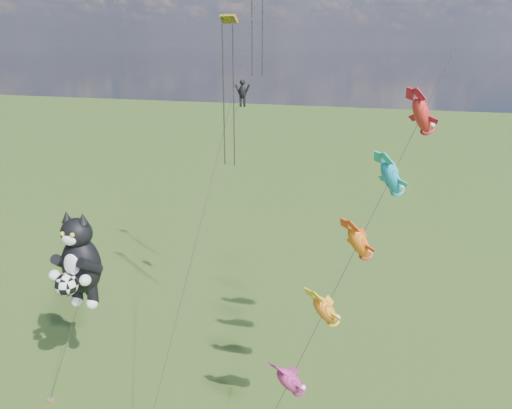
% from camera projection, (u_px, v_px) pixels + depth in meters
% --- Properties ---
extents(ground, '(300.00, 300.00, 0.00)m').
position_uv_depth(ground, '(51.00, 375.00, 32.05)').
color(ground, '#1F3B0E').
extents(cat_kite_rig, '(2.98, 4.30, 11.21)m').
position_uv_depth(cat_kite_rig, '(79.00, 261.00, 29.13)').
color(cat_kite_rig, brown).
rests_on(cat_kite_rig, ground).
extents(fish_windsock_rig, '(8.51, 13.63, 20.14)m').
position_uv_depth(fish_windsock_rig, '(358.00, 243.00, 23.66)').
color(fish_windsock_rig, brown).
rests_on(fish_windsock_rig, ground).
extents(parafoil_rig, '(2.02, 17.53, 27.59)m').
position_uv_depth(parafoil_rig, '(241.00, 71.00, 30.74)').
color(parafoil_rig, brown).
rests_on(parafoil_rig, ground).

